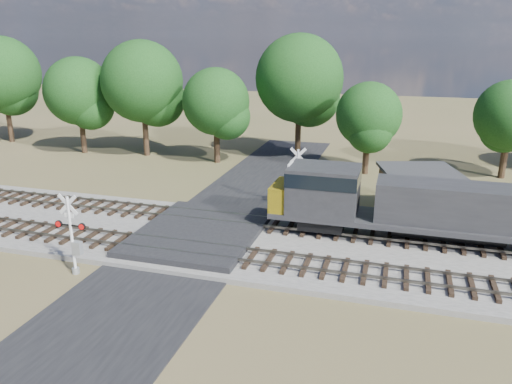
% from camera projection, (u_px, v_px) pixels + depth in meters
% --- Properties ---
extents(ground, '(160.00, 160.00, 0.00)m').
position_uv_depth(ground, '(197.00, 242.00, 29.68)').
color(ground, brown).
rests_on(ground, ground).
extents(ballast_bed, '(140.00, 10.00, 0.30)m').
position_uv_depth(ballast_bed, '(369.00, 256.00, 27.39)').
color(ballast_bed, gray).
rests_on(ballast_bed, ground).
extents(road, '(7.00, 60.00, 0.08)m').
position_uv_depth(road, '(197.00, 241.00, 29.67)').
color(road, black).
rests_on(road, ground).
extents(crossing_panel, '(7.00, 9.00, 0.62)m').
position_uv_depth(crossing_panel, '(200.00, 234.00, 30.04)').
color(crossing_panel, '#262628').
rests_on(crossing_panel, ground).
extents(track_near, '(140.00, 2.60, 0.33)m').
position_uv_depth(track_near, '(235.00, 255.00, 26.88)').
color(track_near, black).
rests_on(track_near, ballast_bed).
extents(track_far, '(140.00, 2.60, 0.33)m').
position_uv_depth(track_far, '(261.00, 223.00, 31.45)').
color(track_far, black).
rests_on(track_far, ballast_bed).
extents(crossing_signal_near, '(1.74, 0.38, 4.31)m').
position_uv_depth(crossing_signal_near, '(74.00, 242.00, 25.19)').
color(crossing_signal_near, silver).
rests_on(crossing_signal_near, ground).
extents(crossing_signal_far, '(1.80, 0.43, 4.48)m').
position_uv_depth(crossing_signal_far, '(296.00, 184.00, 34.54)').
color(crossing_signal_far, silver).
rests_on(crossing_signal_far, ground).
extents(equipment_shed, '(5.91, 5.91, 3.27)m').
position_uv_depth(equipment_shed, '(418.00, 193.00, 33.31)').
color(equipment_shed, '#4F3922').
rests_on(equipment_shed, ground).
extents(treeline, '(80.27, 11.62, 11.98)m').
position_uv_depth(treeline, '(339.00, 90.00, 44.85)').
color(treeline, black).
rests_on(treeline, ground).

